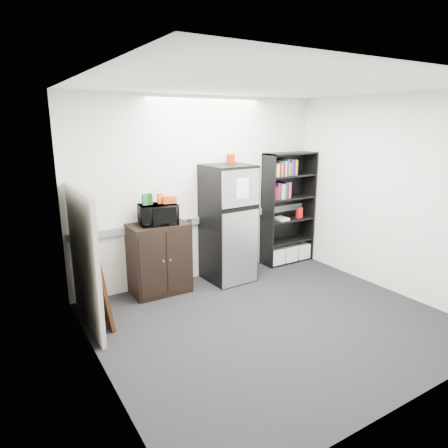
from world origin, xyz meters
name	(u,v)px	position (x,y,z in m)	size (l,w,h in m)	color
floor	(272,321)	(0.00, 0.00, 0.00)	(4.00, 4.00, 0.00)	black
wall_back	(202,190)	(0.00, 1.75, 1.35)	(4.00, 0.02, 2.70)	silver
wall_right	(390,195)	(2.00, 0.00, 1.35)	(0.02, 3.50, 2.70)	silver
wall_left	(95,238)	(-2.00, 0.00, 1.35)	(0.02, 3.50, 2.70)	silver
ceiling	(280,85)	(0.00, 0.00, 2.70)	(4.00, 3.50, 0.02)	white
electrical_raceway	(203,220)	(0.00, 1.72, 0.90)	(3.92, 0.05, 0.10)	slate
wall_note	(180,178)	(-0.35, 1.74, 1.55)	(0.14, 0.00, 0.10)	white
bookshelf	(288,209)	(1.53, 1.57, 0.91)	(0.90, 0.34, 1.85)	black
cubicle_partition	(84,259)	(-1.90, 1.08, 0.81)	(0.06, 1.30, 1.62)	#9F9B8D
cabinet	(159,259)	(-0.82, 1.50, 0.49)	(0.79, 0.52, 0.99)	black
microwave	(158,214)	(-0.82, 1.48, 1.13)	(0.50, 0.34, 0.27)	black
snack_box_a	(145,199)	(-0.98, 1.52, 1.34)	(0.07, 0.05, 0.15)	#195A25
snack_box_b	(150,199)	(-0.91, 1.52, 1.34)	(0.07, 0.05, 0.15)	#0C350F
snack_box_c	(160,198)	(-0.76, 1.52, 1.33)	(0.07, 0.05, 0.14)	#C86512
snack_bag	(169,200)	(-0.65, 1.47, 1.31)	(0.18, 0.10, 0.10)	red
refrigerator	(228,224)	(0.26, 1.42, 0.87)	(0.68, 0.71, 1.74)	black
coffee_can	(231,158)	(0.38, 1.55, 1.82)	(0.13, 0.13, 0.17)	#AB1C07
framed_poster	(98,286)	(-1.77, 1.07, 0.46)	(0.16, 0.71, 0.91)	#321A0D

